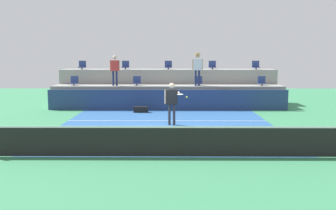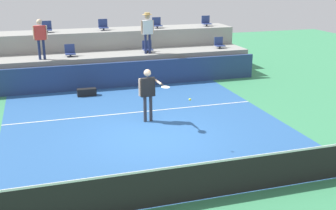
{
  "view_description": "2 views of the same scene",
  "coord_description": "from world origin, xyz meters",
  "px_view_note": "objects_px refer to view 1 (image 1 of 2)",
  "views": [
    {
      "loc": [
        0.18,
        -15.2,
        2.96
      ],
      "look_at": [
        0.07,
        -1.23,
        1.19
      ],
      "focal_mm": 42.11,
      "sensor_mm": 36.0,
      "label": 1
    },
    {
      "loc": [
        -3.17,
        -11.78,
        4.87
      ],
      "look_at": [
        0.19,
        -0.97,
        1.28
      ],
      "focal_mm": 45.62,
      "sensor_mm": 36.0,
      "label": 2
    }
  ],
  "objects_px": {
    "stadium_chair_lower_right": "(198,82)",
    "spectator_leaning_on_rail": "(115,68)",
    "equipment_bag": "(141,110)",
    "stadium_chair_upper_right": "(212,66)",
    "stadium_chair_lower_far_left": "(74,81)",
    "stadium_chair_upper_far_left": "(82,66)",
    "stadium_chair_upper_far_right": "(256,66)",
    "stadium_chair_upper_left": "(125,66)",
    "stadium_chair_upper_center": "(168,66)",
    "stadium_chair_lower_left": "(137,82)",
    "tennis_player": "(172,99)",
    "tennis_ball": "(187,97)",
    "spectator_with_hat": "(197,65)",
    "stadium_chair_lower_far_right": "(262,82)"
  },
  "relations": [
    {
      "from": "stadium_chair_lower_right",
      "to": "equipment_bag",
      "type": "xyz_separation_m",
      "value": [
        -3.12,
        -2.16,
        -1.31
      ]
    },
    {
      "from": "tennis_player",
      "to": "stadium_chair_lower_far_left",
      "type": "bearing_deg",
      "value": 133.4
    },
    {
      "from": "spectator_leaning_on_rail",
      "to": "tennis_ball",
      "type": "relative_size",
      "value": 24.93
    },
    {
      "from": "stadium_chair_lower_far_left",
      "to": "stadium_chair_upper_left",
      "type": "bearing_deg",
      "value": 33.32
    },
    {
      "from": "stadium_chair_lower_left",
      "to": "stadium_chair_upper_right",
      "type": "xyz_separation_m",
      "value": [
        4.49,
        1.8,
        0.85
      ]
    },
    {
      "from": "spectator_with_hat",
      "to": "equipment_bag",
      "type": "height_order",
      "value": "spectator_with_hat"
    },
    {
      "from": "spectator_leaning_on_rail",
      "to": "tennis_ball",
      "type": "distance_m",
      "value": 8.92
    },
    {
      "from": "stadium_chair_upper_far_right",
      "to": "tennis_ball",
      "type": "height_order",
      "value": "stadium_chair_upper_far_right"
    },
    {
      "from": "stadium_chair_upper_far_left",
      "to": "stadium_chair_upper_center",
      "type": "relative_size",
      "value": 1.0
    },
    {
      "from": "stadium_chair_lower_far_right",
      "to": "spectator_with_hat",
      "type": "distance_m",
      "value": 3.83
    },
    {
      "from": "stadium_chair_lower_far_right",
      "to": "spectator_leaning_on_rail",
      "type": "xyz_separation_m",
      "value": [
        -8.32,
        -0.38,
        0.81
      ]
    },
    {
      "from": "stadium_chair_upper_far_right",
      "to": "stadium_chair_lower_left",
      "type": "bearing_deg",
      "value": -165.87
    },
    {
      "from": "stadium_chair_upper_right",
      "to": "equipment_bag",
      "type": "relative_size",
      "value": 0.68
    },
    {
      "from": "stadium_chair_upper_center",
      "to": "tennis_player",
      "type": "relative_size",
      "value": 0.29
    },
    {
      "from": "spectator_with_hat",
      "to": "stadium_chair_lower_far_right",
      "type": "bearing_deg",
      "value": 5.92
    },
    {
      "from": "stadium_chair_upper_center",
      "to": "stadium_chair_upper_far_right",
      "type": "relative_size",
      "value": 1.0
    },
    {
      "from": "stadium_chair_upper_far_right",
      "to": "tennis_player",
      "type": "xyz_separation_m",
      "value": [
        -5.15,
        -7.7,
        -1.21
      ]
    },
    {
      "from": "stadium_chair_upper_right",
      "to": "stadium_chair_upper_far_left",
      "type": "bearing_deg",
      "value": 180.0
    },
    {
      "from": "stadium_chair_upper_left",
      "to": "stadium_chair_upper_right",
      "type": "xyz_separation_m",
      "value": [
        5.34,
        0.0,
        0.0
      ]
    },
    {
      "from": "stadium_chair_lower_right",
      "to": "spectator_leaning_on_rail",
      "type": "distance_m",
      "value": 4.79
    },
    {
      "from": "stadium_chair_lower_far_right",
      "to": "stadium_chair_upper_center",
      "type": "distance_m",
      "value": 5.7
    },
    {
      "from": "stadium_chair_lower_left",
      "to": "tennis_player",
      "type": "relative_size",
      "value": 0.29
    },
    {
      "from": "stadium_chair_upper_far_left",
      "to": "spectator_with_hat",
      "type": "height_order",
      "value": "spectator_with_hat"
    },
    {
      "from": "tennis_ball",
      "to": "stadium_chair_lower_far_left",
      "type": "bearing_deg",
      "value": 125.85
    },
    {
      "from": "stadium_chair_upper_right",
      "to": "equipment_bag",
      "type": "bearing_deg",
      "value": -135.97
    },
    {
      "from": "stadium_chair_upper_left",
      "to": "equipment_bag",
      "type": "distance_m",
      "value": 4.68
    },
    {
      "from": "stadium_chair_upper_center",
      "to": "tennis_player",
      "type": "xyz_separation_m",
      "value": [
        0.21,
        -7.7,
        -1.21
      ]
    },
    {
      "from": "stadium_chair_upper_far_right",
      "to": "stadium_chair_upper_center",
      "type": "bearing_deg",
      "value": 180.0
    },
    {
      "from": "stadium_chair_lower_far_left",
      "to": "spectator_leaning_on_rail",
      "type": "xyz_separation_m",
      "value": [
        2.39,
        -0.38,
        0.81
      ]
    },
    {
      "from": "stadium_chair_upper_left",
      "to": "spectator_leaning_on_rail",
      "type": "relative_size",
      "value": 0.31
    },
    {
      "from": "stadium_chair_lower_left",
      "to": "stadium_chair_upper_far_right",
      "type": "bearing_deg",
      "value": 14.13
    },
    {
      "from": "stadium_chair_upper_center",
      "to": "spectator_leaning_on_rail",
      "type": "distance_m",
      "value": 3.7
    },
    {
      "from": "stadium_chair_upper_far_right",
      "to": "spectator_leaning_on_rail",
      "type": "distance_m",
      "value": 8.63
    },
    {
      "from": "stadium_chair_upper_center",
      "to": "stadium_chair_upper_right",
      "type": "height_order",
      "value": "same"
    },
    {
      "from": "stadium_chair_lower_right",
      "to": "stadium_chair_upper_far_right",
      "type": "relative_size",
      "value": 1.0
    },
    {
      "from": "stadium_chair_upper_right",
      "to": "stadium_chair_upper_far_right",
      "type": "bearing_deg",
      "value": 0.0
    },
    {
      "from": "stadium_chair_upper_far_left",
      "to": "stadium_chair_upper_far_right",
      "type": "bearing_deg",
      "value": 0.0
    },
    {
      "from": "stadium_chair_lower_far_right",
      "to": "tennis_player",
      "type": "distance_m",
      "value": 7.83
    },
    {
      "from": "spectator_leaning_on_rail",
      "to": "tennis_ball",
      "type": "height_order",
      "value": "spectator_leaning_on_rail"
    },
    {
      "from": "stadium_chair_lower_far_left",
      "to": "stadium_chair_upper_far_left",
      "type": "bearing_deg",
      "value": 87.57
    },
    {
      "from": "stadium_chair_upper_far_right",
      "to": "tennis_player",
      "type": "relative_size",
      "value": 0.29
    },
    {
      "from": "stadium_chair_lower_far_right",
      "to": "stadium_chair_upper_center",
      "type": "relative_size",
      "value": 1.0
    },
    {
      "from": "stadium_chair_lower_right",
      "to": "stadium_chair_upper_center",
      "type": "relative_size",
      "value": 1.0
    },
    {
      "from": "stadium_chair_lower_far_left",
      "to": "stadium_chair_lower_left",
      "type": "relative_size",
      "value": 1.0
    },
    {
      "from": "equipment_bag",
      "to": "stadium_chair_upper_right",
      "type": "bearing_deg",
      "value": 44.03
    },
    {
      "from": "stadium_chair_upper_center",
      "to": "stadium_chair_lower_left",
      "type": "bearing_deg",
      "value": -134.8
    },
    {
      "from": "spectator_leaning_on_rail",
      "to": "stadium_chair_lower_far_right",
      "type": "bearing_deg",
      "value": 2.64
    },
    {
      "from": "tennis_ball",
      "to": "stadium_chair_lower_right",
      "type": "bearing_deg",
      "value": 83.32
    },
    {
      "from": "stadium_chair_lower_left",
      "to": "stadium_chair_upper_left",
      "type": "relative_size",
      "value": 1.0
    },
    {
      "from": "spectator_leaning_on_rail",
      "to": "stadium_chair_lower_far_left",
      "type": "bearing_deg",
      "value": 170.89
    }
  ]
}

